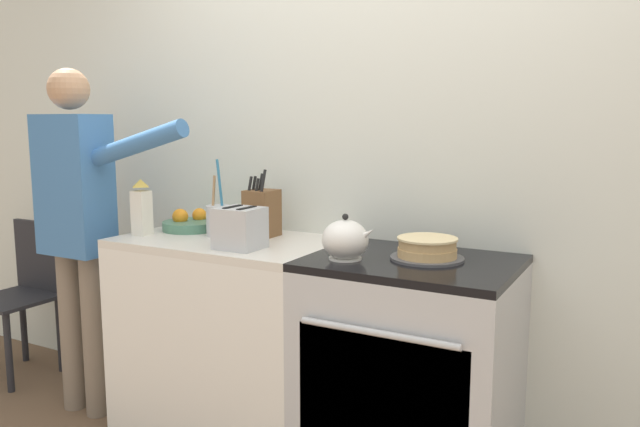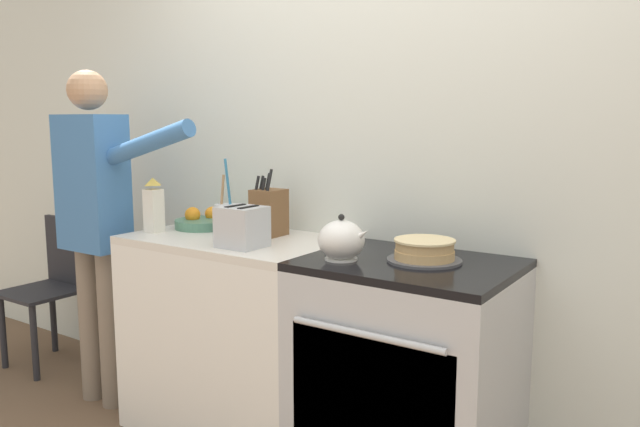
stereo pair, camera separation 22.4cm
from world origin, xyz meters
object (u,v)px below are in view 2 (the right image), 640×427
fruit_bowl (203,222)px  layer_cake (424,251)px  stove_range (406,377)px  dining_chair (55,280)px  knife_block (269,212)px  milk_carton (154,206)px  person_baker (95,209)px  toaster (242,227)px  tea_kettle (342,240)px  utensil_crock (227,218)px

fruit_bowl → layer_cake: bearing=-3.5°
stove_range → dining_chair: bearing=179.3°
knife_block → milk_carton: size_ratio=1.20×
person_baker → stove_range: bearing=10.2°
knife_block → toaster: (0.07, -0.27, -0.02)m
tea_kettle → knife_block: size_ratio=0.70×
knife_block → utensil_crock: size_ratio=0.88×
layer_cake → milk_carton: 1.32m
utensil_crock → toaster: (0.25, -0.18, 0.01)m
stove_range → dining_chair: stove_range is taller
tea_kettle → utensil_crock: utensil_crock is taller
stove_range → layer_cake: bearing=26.3°
fruit_bowl → person_baker: (-0.46, -0.27, 0.06)m
knife_block → person_baker: bearing=-161.1°
fruit_bowl → person_baker: size_ratio=0.16×
dining_chair → stove_range: bearing=26.6°
stove_range → fruit_bowl: bearing=175.2°
utensil_crock → milk_carton: size_ratio=1.36×
layer_cake → toaster: toaster is taller
stove_range → milk_carton: milk_carton is taller
tea_kettle → dining_chair: (-2.09, 0.15, -0.49)m
stove_range → tea_kettle: (-0.22, -0.12, 0.53)m
utensil_crock → dining_chair: 1.45m
stove_range → milk_carton: 1.39m
tea_kettle → utensil_crock: bearing=167.7°
fruit_bowl → person_baker: 0.54m
layer_cake → fruit_bowl: 1.20m
dining_chair → toaster: bearing=21.2°
knife_block → fruit_bowl: bearing=-176.7°
fruit_bowl → toaster: 0.53m
utensil_crock → fruit_bowl: size_ratio=1.30×
milk_carton → person_baker: size_ratio=0.15×
dining_chair → knife_block: bearing=30.7°
toaster → layer_cake: bearing=13.1°
fruit_bowl → milk_carton: bearing=-116.5°
layer_cake → milk_carton: bearing=-174.0°
knife_block → dining_chair: 1.63m
milk_carton → dining_chair: milk_carton is taller
layer_cake → tea_kettle: bearing=-151.5°
utensil_crock → person_baker: size_ratio=0.21×
layer_cake → dining_chair: layer_cake is taller
knife_block → dining_chair: (-1.55, -0.09, -0.52)m
stove_range → toaster: toaster is taller
layer_cake → fruit_bowl: fruit_bowl is taller
knife_block → dining_chair: size_ratio=0.36×
fruit_bowl → person_baker: bearing=-149.6°
stove_range → tea_kettle: 0.58m
fruit_bowl → dining_chair: 1.24m
layer_cake → toaster: size_ratio=1.45×
fruit_bowl → toaster: size_ratio=1.40×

